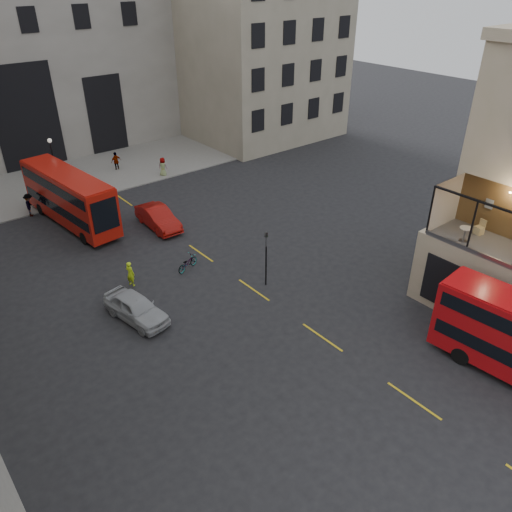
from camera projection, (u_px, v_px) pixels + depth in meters
ground at (438, 381)px, 24.66m from camera, size 140.00×140.00×0.00m
gateway at (0, 63)px, 49.18m from camera, size 35.00×10.60×18.00m
building_right at (248, 39)px, 57.00m from camera, size 16.60×18.60×20.00m
pavement_far at (46, 184)px, 46.69m from camera, size 40.00×12.00×0.12m
traffic_light_near at (266, 252)px, 30.89m from camera, size 0.16×0.20×3.80m
street_lamp_b at (56, 172)px, 42.84m from camera, size 0.36×0.36×5.33m
bus_far at (69, 196)px, 38.47m from camera, size 3.49×10.85×4.25m
car_a at (136, 308)px, 28.64m from camera, size 2.57×4.75×1.54m
car_b at (158, 218)px, 38.70m from camera, size 1.90×4.99×1.63m
bicycle at (187, 263)px, 33.47m from camera, size 2.00×1.23×0.99m
cyclist at (130, 274)px, 31.63m from camera, size 0.60×0.73×1.72m
pedestrian_b at (29, 205)px, 40.40m from camera, size 1.11×1.41×1.92m
pedestrian_c at (116, 161)px, 49.41m from camera, size 1.14×0.58×1.87m
pedestrian_d at (163, 167)px, 48.06m from camera, size 1.00×1.08×1.85m
cafe_table_far at (465, 232)px, 27.28m from camera, size 0.66×0.66×0.83m
cafe_chair_d at (479, 230)px, 28.16m from camera, size 0.50×0.50×0.87m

